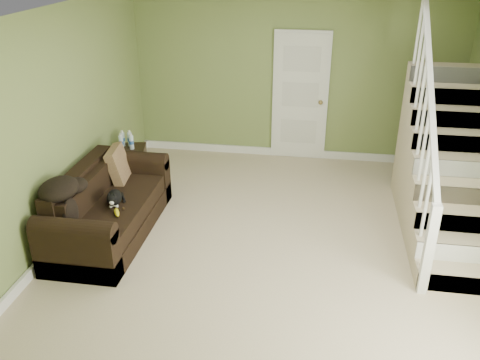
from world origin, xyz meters
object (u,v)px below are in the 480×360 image
(side_table, at_px, (130,165))
(cat, at_px, (113,198))
(sofa, at_px, (107,210))
(banana, at_px, (117,212))

(side_table, xyz_separation_m, cat, (0.36, -1.45, 0.24))
(sofa, relative_size, cat, 4.53)
(cat, bearing_deg, sofa, 134.16)
(sofa, distance_m, banana, 0.43)
(side_table, bearing_deg, cat, -76.08)
(sofa, relative_size, banana, 10.68)
(cat, bearing_deg, side_table, 89.84)
(sofa, xyz_separation_m, side_table, (-0.22, 1.36, -0.02))
(banana, bearing_deg, side_table, 78.29)
(sofa, height_order, cat, sofa)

